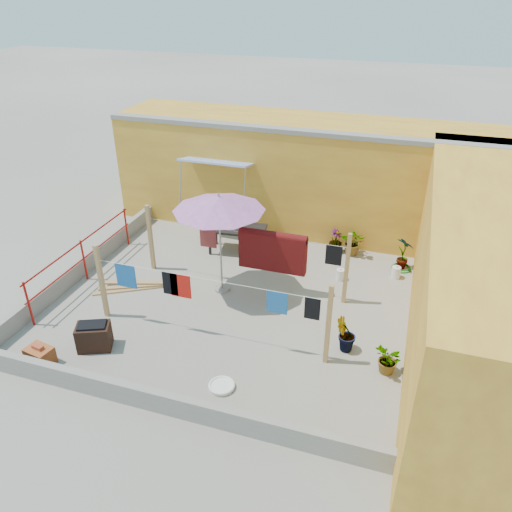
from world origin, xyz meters
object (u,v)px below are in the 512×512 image
object	(u,v)px
green_hose	(401,267)
outdoor_table	(237,230)
patio_umbrella	(219,204)
plant_back_a	(353,242)
brazier	(94,336)
water_jug_b	(396,272)
brick_stack	(40,356)
white_basin	(222,386)
water_jug_a	(340,274)

from	to	relation	value
green_hose	outdoor_table	bearing A→B (deg)	-174.22
patio_umbrella	plant_back_a	world-z (taller)	patio_umbrella
brazier	water_jug_b	world-z (taller)	brazier
water_jug_b	plant_back_a	world-z (taller)	plant_back_a
brazier	plant_back_a	xyz separation A→B (m)	(4.44, 5.65, 0.09)
brick_stack	white_basin	size ratio (longest dim) A/B	1.13
patio_umbrella	brazier	size ratio (longest dim) A/B	3.23
brazier	white_basin	bearing A→B (deg)	-5.45
brick_stack	plant_back_a	world-z (taller)	plant_back_a
brazier	water_jug_b	size ratio (longest dim) A/B	2.22
water_jug_b	green_hose	world-z (taller)	water_jug_b
brick_stack	brazier	size ratio (longest dim) A/B	0.72
water_jug_a	green_hose	size ratio (longest dim) A/B	0.64
patio_umbrella	water_jug_a	distance (m)	3.68
green_hose	plant_back_a	distance (m)	1.45
brazier	plant_back_a	world-z (taller)	plant_back_a
brazier	green_hose	world-z (taller)	brazier
white_basin	plant_back_a	size ratio (longest dim) A/B	0.66
outdoor_table	green_hose	distance (m)	4.50
white_basin	water_jug_a	xyz separation A→B (m)	(1.45, 4.49, 0.10)
outdoor_table	brick_stack	world-z (taller)	outdoor_table
outdoor_table	water_jug_b	world-z (taller)	outdoor_table
plant_back_a	brick_stack	bearing A→B (deg)	-129.03
brick_stack	water_jug_b	size ratio (longest dim) A/B	1.61
white_basin	water_jug_b	distance (m)	5.74
brazier	water_jug_b	bearing A→B (deg)	39.88
outdoor_table	water_jug_b	distance (m)	4.35
water_jug_a	water_jug_b	world-z (taller)	water_jug_b
patio_umbrella	green_hose	bearing A→B (deg)	30.32
brazier	green_hose	size ratio (longest dim) A/B	1.52
outdoor_table	green_hose	size ratio (longest dim) A/B	3.19
outdoor_table	water_jug_a	world-z (taller)	outdoor_table
white_basin	plant_back_a	xyz separation A→B (m)	(1.54, 5.92, 0.33)
brazier	patio_umbrella	bearing A→B (deg)	59.40
brick_stack	water_jug_a	bearing A→B (deg)	44.28
water_jug_a	green_hose	xyz separation A→B (m)	(1.45, 1.04, -0.11)
patio_umbrella	green_hose	world-z (taller)	patio_umbrella
brazier	water_jug_b	xyz separation A→B (m)	(5.68, 4.75, -0.14)
water_jug_a	green_hose	bearing A→B (deg)	35.63
patio_umbrella	water_jug_b	distance (m)	4.91
white_basin	outdoor_table	bearing A→B (deg)	106.85
brick_stack	brazier	distance (m)	1.06
water_jug_a	plant_back_a	xyz separation A→B (m)	(0.09, 1.43, 0.23)
outdoor_table	plant_back_a	world-z (taller)	plant_back_a
white_basin	water_jug_a	size ratio (longest dim) A/B	1.51
white_basin	water_jug_a	distance (m)	4.72
brick_stack	outdoor_table	bearing A→B (deg)	69.22
outdoor_table	white_basin	distance (m)	5.35
outdoor_table	white_basin	world-z (taller)	outdoor_table
white_basin	plant_back_a	bearing A→B (deg)	75.44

